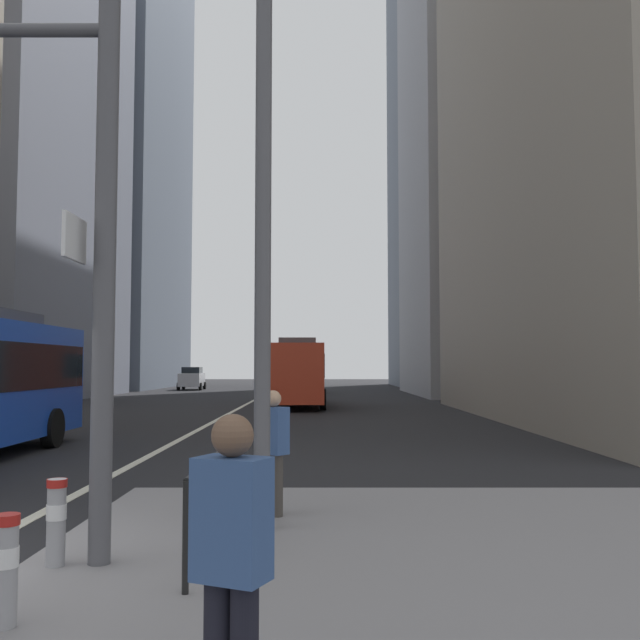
# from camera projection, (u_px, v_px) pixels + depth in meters

# --- Properties ---
(ground_plane) EXTENTS (160.00, 160.00, 0.00)m
(ground_plane) POSITION_uv_depth(u_px,v_px,m) (216.00, 420.00, 27.29)
(ground_plane) COLOR black
(median_island) EXTENTS (9.00, 10.00, 0.15)m
(median_island) POSITION_uv_depth(u_px,v_px,m) (492.00, 592.00, 6.35)
(median_island) COLOR gray
(median_island) RESTS_ON ground
(lane_centre_line) EXTENTS (0.20, 80.00, 0.01)m
(lane_centre_line) POSITION_uv_depth(u_px,v_px,m) (243.00, 405.00, 37.27)
(lane_centre_line) COLOR beige
(lane_centre_line) RESTS_ON ground
(office_tower_left_mid) EXTENTS (10.53, 20.94, 34.03)m
(office_tower_left_mid) POSITION_uv_depth(u_px,v_px,m) (6.00, 131.00, 45.30)
(office_tower_left_mid) COLOR slate
(office_tower_left_mid) RESTS_ON ground
(office_tower_left_far) EXTENTS (11.07, 22.24, 49.45)m
(office_tower_left_far) POSITION_uv_depth(u_px,v_px,m) (115.00, 133.00, 69.45)
(office_tower_left_far) COLOR slate
(office_tower_left_far) RESTS_ON ground
(office_tower_right_mid) EXTENTS (12.68, 16.84, 52.17)m
(office_tower_right_mid) POSITION_uv_depth(u_px,v_px,m) (494.00, 43.00, 53.05)
(office_tower_right_mid) COLOR #9E9EA3
(office_tower_right_mid) RESTS_ON ground
(office_tower_right_far) EXTENTS (10.85, 17.25, 50.21)m
(office_tower_right_far) POSITION_uv_depth(u_px,v_px,m) (447.00, 138.00, 72.12)
(office_tower_right_far) COLOR slate
(office_tower_right_far) RESTS_ON ground
(city_bus_red_receding) EXTENTS (2.76, 11.21, 3.40)m
(city_bus_red_receding) POSITION_uv_depth(u_px,v_px,m) (298.00, 370.00, 36.89)
(city_bus_red_receding) COLOR red
(city_bus_red_receding) RESTS_ON ground
(car_oncoming_mid) EXTENTS (2.17, 4.22, 1.94)m
(car_oncoming_mid) POSITION_uv_depth(u_px,v_px,m) (191.00, 378.00, 60.90)
(car_oncoming_mid) COLOR silver
(car_oncoming_mid) RESTS_ON ground
(car_receding_near) EXTENTS (2.21, 4.62, 1.94)m
(car_receding_near) POSITION_uv_depth(u_px,v_px,m) (308.00, 380.00, 54.89)
(car_receding_near) COLOR gold
(car_receding_near) RESTS_ON ground
(street_lamp_post) EXTENTS (5.50, 0.32, 8.00)m
(street_lamp_post) POSITION_uv_depth(u_px,v_px,m) (263.00, 108.00, 8.80)
(street_lamp_post) COLOR #56565B
(street_lamp_post) RESTS_ON median_island
(bollard_right) EXTENTS (0.20, 0.20, 0.83)m
(bollard_right) POSITION_uv_depth(u_px,v_px,m) (4.00, 564.00, 5.33)
(bollard_right) COLOR #99999E
(bollard_right) RESTS_ON median_island
(bollard_back) EXTENTS (0.20, 0.20, 0.84)m
(bollard_back) POSITION_uv_depth(u_px,v_px,m) (55.00, 517.00, 6.94)
(bollard_back) COLOR #99999E
(bollard_back) RESTS_ON median_island
(pedestrian_railing) EXTENTS (0.06, 3.93, 0.98)m
(pedestrian_railing) POSITION_uv_depth(u_px,v_px,m) (217.00, 474.00, 8.04)
(pedestrian_railing) COLOR black
(pedestrian_railing) RESTS_ON median_island
(pedestrian_waiting) EXTENTS (0.45, 0.42, 1.62)m
(pedestrian_waiting) POSITION_uv_depth(u_px,v_px,m) (272.00, 446.00, 9.28)
(pedestrian_waiting) COLOR #423D38
(pedestrian_waiting) RESTS_ON median_island
(pedestrian_walking) EXTENTS (0.44, 0.37, 1.69)m
(pedestrian_walking) POSITION_uv_depth(u_px,v_px,m) (230.00, 559.00, 3.72)
(pedestrian_walking) COLOR black
(pedestrian_walking) RESTS_ON median_island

